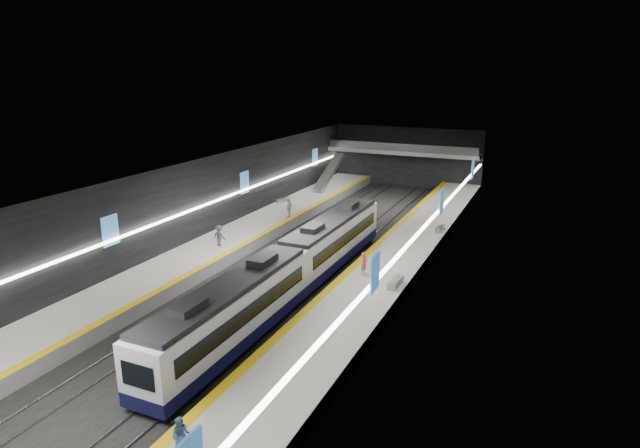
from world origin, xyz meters
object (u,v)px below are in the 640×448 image
at_px(bench_right_near, 396,282).
at_px(passenger_right_b, 181,437).
at_px(passenger_left_a, 289,208).
at_px(bench_right_far, 440,229).
at_px(passenger_left_b, 219,236).
at_px(bench_left_far, 282,200).
at_px(escalator, 329,172).
at_px(passenger_right_a, 364,264).
at_px(train, 290,269).

bearing_deg(bench_right_near, passenger_right_b, -96.04).
bearing_deg(passenger_left_a, bench_right_near, 47.97).
bearing_deg(passenger_right_b, bench_right_far, 55.04).
height_order(passenger_right_b, passenger_left_b, passenger_left_b).
bearing_deg(bench_left_far, bench_right_near, -22.03).
xyz_separation_m(escalator, bench_right_near, (16.80, -27.30, -1.65)).
xyz_separation_m(bench_right_near, passenger_right_a, (-2.73, 1.05, 0.60)).
relative_size(bench_right_far, passenger_right_b, 1.03).
distance_m(escalator, bench_left_far, 9.61).
relative_size(bench_left_far, passenger_right_a, 0.95).
height_order(bench_left_far, bench_right_near, bench_right_near).
height_order(bench_right_far, passenger_right_a, passenger_right_a).
relative_size(escalator, bench_right_far, 4.69).
xyz_separation_m(train, passenger_right_a, (4.07, 3.90, -0.34)).
xyz_separation_m(escalator, passenger_left_a, (1.87, -14.60, -0.93)).
relative_size(train, passenger_right_a, 17.63).
bearing_deg(passenger_right_a, passenger_left_a, 56.80).
bearing_deg(passenger_right_a, bench_right_far, -1.61).
bearing_deg(bench_right_far, passenger_left_a, -172.04).
height_order(bench_left_far, passenger_right_b, passenger_right_b).
xyz_separation_m(bench_right_near, passenger_left_a, (-14.93, 12.70, 0.73)).
bearing_deg(bench_right_near, train, -155.16).
bearing_deg(bench_right_far, escalator, 144.45).
bearing_deg(bench_right_far, bench_right_near, -88.10).
bearing_deg(escalator, passenger_right_b, -73.51).
bearing_deg(escalator, bench_right_near, -58.39).
distance_m(passenger_right_a, passenger_left_a, 16.87).
bearing_deg(bench_right_near, bench_right_far, 91.76).
xyz_separation_m(train, escalator, (-10.00, 30.15, 0.70)).
height_order(escalator, bench_right_near, escalator).
xyz_separation_m(bench_right_near, bench_right_far, (0.09, 14.20, -0.04)).
xyz_separation_m(escalator, passenger_right_a, (14.07, -26.25, -1.05)).
distance_m(train, passenger_right_a, 5.65).
xyz_separation_m(bench_right_far, passenger_left_a, (-15.02, -1.50, 0.77)).
relative_size(bench_right_far, passenger_right_a, 1.00).
bearing_deg(train, passenger_left_a, 117.61).
bearing_deg(bench_left_far, train, -38.50).
bearing_deg(train, bench_left_far, 119.39).
bearing_deg(escalator, train, -71.65).
bearing_deg(train, bench_right_far, 68.00).
relative_size(passenger_right_a, passenger_right_b, 1.03).
xyz_separation_m(escalator, passenger_right_b, (13.96, -47.17, -1.07)).
relative_size(bench_right_far, passenger_left_b, 0.95).
relative_size(train, escalator, 3.76).
bearing_deg(bench_right_near, passenger_right_a, 161.14).
bearing_deg(passenger_left_a, bench_right_far, 94.06).
relative_size(bench_left_far, bench_right_near, 0.79).
distance_m(escalator, bench_right_near, 32.10).
bearing_deg(passenger_left_a, passenger_left_b, -8.68).
xyz_separation_m(bench_left_far, passenger_left_b, (2.32, -15.77, 0.71)).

